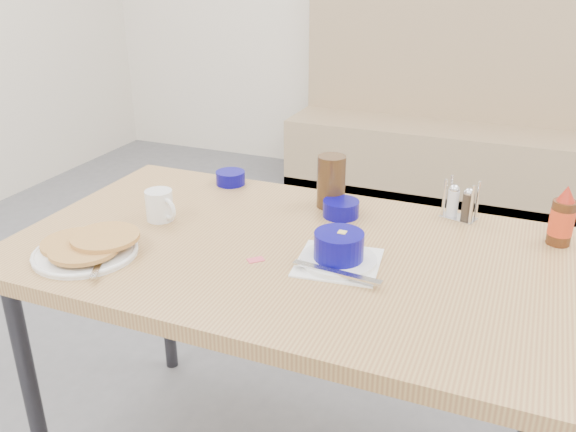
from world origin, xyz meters
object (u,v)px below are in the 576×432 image
at_px(creamer_bowl, 231,178).
at_px(booth_bench, 444,139).
at_px(pancake_plate, 87,248).
at_px(amber_tumbler, 331,182).
at_px(butter_bowl, 341,209).
at_px(grits_setting, 339,251).
at_px(syrup_bottle, 562,219).
at_px(condiment_caddy, 460,205).
at_px(dining_table, 294,270).
at_px(coffee_mug, 160,205).

bearing_deg(creamer_bowl, booth_bench, 80.92).
distance_m(pancake_plate, amber_tumbler, 0.68).
xyz_separation_m(creamer_bowl, amber_tumbler, (0.35, -0.05, 0.06)).
distance_m(booth_bench, butter_bowl, 2.34).
bearing_deg(grits_setting, booth_bench, 92.83).
xyz_separation_m(booth_bench, syrup_bottle, (0.60, -2.26, 0.48)).
bearing_deg(condiment_caddy, pancake_plate, -128.94).
height_order(dining_table, pancake_plate, pancake_plate).
relative_size(booth_bench, grits_setting, 8.21).
bearing_deg(condiment_caddy, dining_table, -119.99).
height_order(booth_bench, pancake_plate, booth_bench).
xyz_separation_m(coffee_mug, butter_bowl, (0.44, 0.21, -0.02)).
xyz_separation_m(booth_bench, pancake_plate, (-0.45, -2.76, 0.43)).
relative_size(booth_bench, butter_bowl, 19.06).
bearing_deg(creamer_bowl, dining_table, -44.10).
bearing_deg(syrup_bottle, coffee_mug, -165.79).
height_order(booth_bench, coffee_mug, booth_bench).
bearing_deg(coffee_mug, condiment_caddy, 23.06).
distance_m(grits_setting, syrup_bottle, 0.57).
relative_size(grits_setting, syrup_bottle, 1.50).
distance_m(coffee_mug, grits_setting, 0.53).
bearing_deg(condiment_caddy, grits_setting, -104.83).
distance_m(pancake_plate, syrup_bottle, 1.16).
bearing_deg(pancake_plate, creamer_bowl, 80.20).
xyz_separation_m(booth_bench, dining_table, (0.00, -2.53, 0.35)).
bearing_deg(condiment_caddy, amber_tumbler, -155.63).
distance_m(coffee_mug, butter_bowl, 0.49).
height_order(creamer_bowl, butter_bowl, butter_bowl).
bearing_deg(pancake_plate, coffee_mug, 78.46).
relative_size(booth_bench, syrup_bottle, 12.28).
distance_m(booth_bench, coffee_mug, 2.58).
height_order(dining_table, amber_tumbler, amber_tumbler).
bearing_deg(butter_bowl, coffee_mug, -154.59).
bearing_deg(grits_setting, amber_tumbler, 111.72).
distance_m(pancake_plate, coffee_mug, 0.25).
bearing_deg(coffee_mug, creamer_bowl, 81.54).
bearing_deg(amber_tumbler, dining_table, -89.64).
relative_size(pancake_plate, butter_bowl, 2.49).
relative_size(amber_tumbler, condiment_caddy, 1.36).
height_order(condiment_caddy, syrup_bottle, syrup_bottle).
bearing_deg(amber_tumbler, creamer_bowl, 171.45).
distance_m(amber_tumbler, syrup_bottle, 0.60).
relative_size(butter_bowl, amber_tumbler, 0.66).
bearing_deg(syrup_bottle, booth_bench, 104.94).
bearing_deg(butter_bowl, syrup_bottle, 4.34).
distance_m(amber_tumbler, condiment_caddy, 0.36).
xyz_separation_m(dining_table, creamer_bowl, (-0.35, 0.34, 0.08)).
bearing_deg(grits_setting, syrup_bottle, 33.16).
xyz_separation_m(grits_setting, butter_bowl, (-0.08, 0.27, -0.01)).
xyz_separation_m(booth_bench, butter_bowl, (0.05, -2.30, 0.43)).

